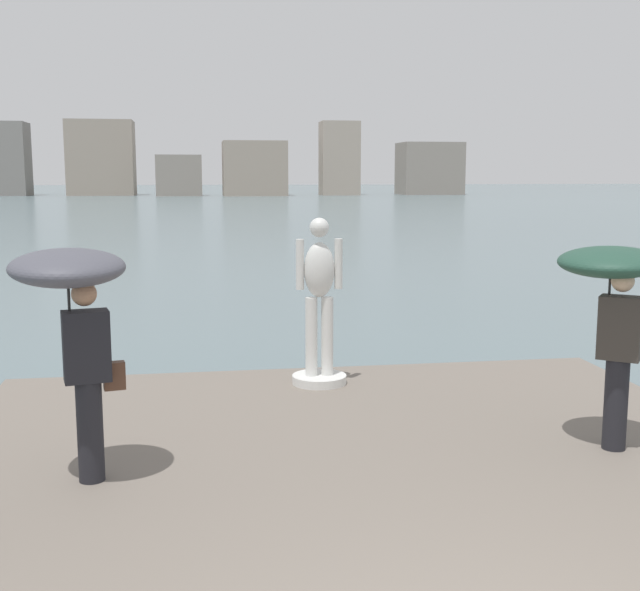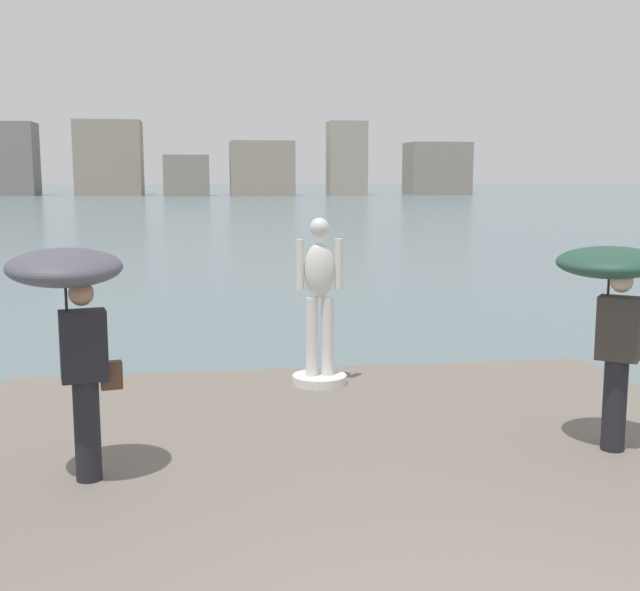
% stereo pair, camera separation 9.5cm
% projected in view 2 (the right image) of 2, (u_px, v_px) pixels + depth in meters
% --- Properties ---
extents(ground_plane, '(400.00, 400.00, 0.00)m').
position_uv_depth(ground_plane, '(229.00, 231.00, 42.88)').
color(ground_plane, slate).
extents(pier, '(7.87, 10.29, 0.40)m').
position_uv_depth(pier, '(402.00, 561.00, 5.82)').
color(pier, '#70665B').
rests_on(pier, ground).
extents(statue_white_figure, '(0.68, 0.68, 2.08)m').
position_uv_depth(statue_white_figure, '(319.00, 312.00, 9.88)').
color(statue_white_figure, silver).
rests_on(statue_white_figure, pier).
extents(onlooker_left, '(1.12, 1.14, 2.03)m').
position_uv_depth(onlooker_left, '(71.00, 300.00, 6.62)').
color(onlooker_left, black).
rests_on(onlooker_left, pier).
extents(onlooker_right, '(1.38, 1.39, 1.96)m').
position_uv_depth(onlooker_right, '(612.00, 290.00, 7.44)').
color(onlooker_right, black).
rests_on(onlooker_right, pier).
extents(distant_skyline, '(73.08, 12.65, 10.77)m').
position_uv_depth(distant_skyline, '(205.00, 163.00, 116.30)').
color(distant_skyline, gray).
rests_on(distant_skyline, ground).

